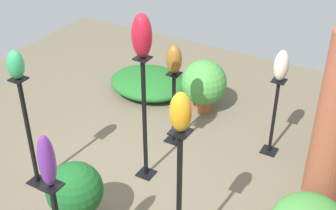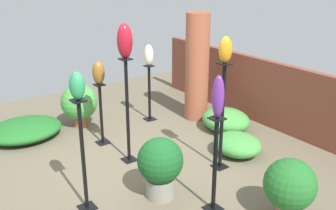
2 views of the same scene
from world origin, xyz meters
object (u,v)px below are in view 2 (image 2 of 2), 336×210
at_px(pedestal_ruby, 128,115).
at_px(art_vase_bronze, 98,73).
at_px(brick_pillar, 197,67).
at_px(potted_plant_mid_left, 290,186).
at_px(art_vase_amber, 226,50).
at_px(art_vase_violet, 218,97).
at_px(pedestal_ivory, 149,96).
at_px(potted_plant_walkway_edge, 79,103).
at_px(pedestal_violet, 215,169).
at_px(art_vase_jade, 77,86).
at_px(pedestal_bronze, 101,117).
at_px(art_vase_ruby, 125,41).
at_px(art_vase_ivory, 149,55).
at_px(pedestal_amber, 222,121).
at_px(potted_plant_mid_right, 160,165).
at_px(pedestal_jade, 83,161).

height_order(pedestal_ruby, art_vase_bronze, pedestal_ruby).
bearing_deg(brick_pillar, pedestal_ruby, -68.95).
xyz_separation_m(art_vase_bronze, potted_plant_mid_left, (3.10, 0.83, -0.79)).
bearing_deg(art_vase_amber, art_vase_violet, -47.32).
bearing_deg(potted_plant_mid_left, pedestal_ivory, 173.90).
relative_size(pedestal_ruby, potted_plant_mid_left, 2.11).
relative_size(brick_pillar, potted_plant_walkway_edge, 2.52).
bearing_deg(pedestal_violet, art_vase_jade, -126.85).
relative_size(art_vase_amber, potted_plant_walkway_edge, 0.45).
distance_m(pedestal_bronze, art_vase_ruby, 1.57).
bearing_deg(art_vase_jade, potted_plant_walkway_edge, 157.42).
height_order(art_vase_ivory, art_vase_amber, art_vase_amber).
bearing_deg(art_vase_amber, art_vase_bronze, -149.67).
xyz_separation_m(pedestal_amber, art_vase_ivory, (-2.15, 0.19, 0.53)).
bearing_deg(art_vase_jade, potted_plant_mid_right, 70.59).
xyz_separation_m(pedestal_ruby, potted_plant_mid_right, (1.08, -0.17, -0.28)).
distance_m(pedestal_amber, art_vase_jade, 2.20).
bearing_deg(art_vase_jade, pedestal_jade, 0.00).
relative_size(pedestal_bronze, pedestal_amber, 0.65).
bearing_deg(art_vase_ruby, potted_plant_mid_right, -8.94).
xyz_separation_m(pedestal_bronze, art_vase_ruby, (0.78, 0.05, 1.37)).
height_order(pedestal_ruby, art_vase_violet, art_vase_violet).
relative_size(pedestal_amber, art_vase_ruby, 3.19).
height_order(pedestal_jade, potted_plant_mid_left, pedestal_jade).
bearing_deg(art_vase_ruby, art_vase_jade, -54.04).
bearing_deg(art_vase_bronze, art_vase_ruby, 3.63).
distance_m(art_vase_ruby, potted_plant_mid_left, 2.82).
bearing_deg(potted_plant_mid_left, brick_pillar, 159.38).
xyz_separation_m(pedestal_jade, potted_plant_mid_right, (0.31, 0.88, -0.20)).
xyz_separation_m(pedestal_ivory, art_vase_jade, (1.95, -2.21, 1.09)).
bearing_deg(pedestal_violet, pedestal_ivory, 161.30).
bearing_deg(pedestal_jade, potted_plant_mid_right, 70.59).
bearing_deg(pedestal_amber, pedestal_ivory, 175.04).
relative_size(pedestal_bronze, art_vase_ruby, 2.08).
xyz_separation_m(pedestal_ivory, art_vase_ruby, (1.18, -1.16, 1.35)).
xyz_separation_m(pedestal_violet, art_vase_ruby, (-1.69, -0.18, 1.28)).
xyz_separation_m(pedestal_jade, potted_plant_mid_left, (1.55, 1.84, -0.23)).
distance_m(pedestal_violet, art_vase_jade, 1.85).
bearing_deg(potted_plant_walkway_edge, art_vase_ruby, 1.47).
relative_size(art_vase_jade, potted_plant_walkway_edge, 0.40).
distance_m(art_vase_jade, art_vase_ruby, 1.33).
height_order(art_vase_jade, art_vase_ruby, art_vase_ruby).
height_order(pedestal_ruby, potted_plant_walkway_edge, pedestal_ruby).
height_order(art_vase_jade, art_vase_amber, art_vase_amber).
relative_size(pedestal_amber, art_vase_violet, 3.17).
bearing_deg(potted_plant_walkway_edge, pedestal_jade, -22.58).
bearing_deg(art_vase_ruby, potted_plant_walkway_edge, -178.53).
relative_size(pedestal_jade, pedestal_ruby, 0.89).
bearing_deg(art_vase_jade, art_vase_amber, 84.30).
height_order(pedestal_jade, pedestal_ruby, pedestal_ruby).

